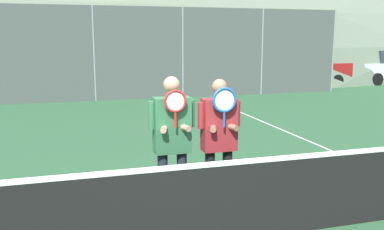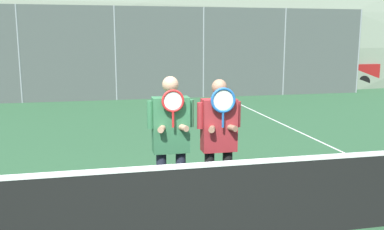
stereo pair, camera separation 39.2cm
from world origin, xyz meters
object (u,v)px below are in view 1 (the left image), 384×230
at_px(car_left_of_center, 74,72).
at_px(car_right_of_center, 298,67).
at_px(player_leftmost, 172,137).
at_px(car_center, 190,69).
at_px(player_center_left, 219,136).

height_order(car_left_of_center, car_right_of_center, car_right_of_center).
height_order(player_leftmost, car_left_of_center, player_leftmost).
bearing_deg(car_right_of_center, player_leftmost, -125.83).
height_order(player_leftmost, car_right_of_center, player_leftmost).
distance_m(car_center, car_right_of_center, 5.30).
xyz_separation_m(car_left_of_center, car_right_of_center, (10.32, -0.41, 0.02)).
xyz_separation_m(player_leftmost, car_left_of_center, (-0.88, 13.50, -0.21)).
relative_size(player_center_left, car_left_of_center, 0.42).
distance_m(player_leftmost, car_left_of_center, 13.53).
height_order(player_leftmost, player_center_left, player_leftmost).
distance_m(player_leftmost, car_center, 14.06).
bearing_deg(player_center_left, car_center, 75.28).
bearing_deg(car_center, player_center_left, -104.72).
bearing_deg(player_center_left, car_right_of_center, 56.03).
distance_m(car_left_of_center, car_right_of_center, 10.33).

